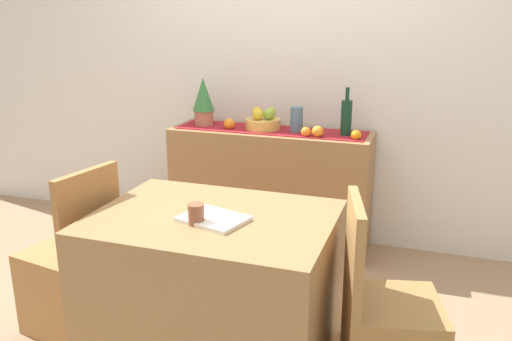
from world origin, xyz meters
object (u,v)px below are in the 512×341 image
ceramic_vase (297,120)px  chair_by_corner (387,340)px  fruit_bowl (263,124)px  coffee_cup (196,214)px  potted_plant (203,101)px  open_book (213,219)px  chair_near_window (73,282)px  dining_table (215,288)px  sideboard_console (270,189)px  wine_bottle (346,117)px

ceramic_vase → chair_by_corner: 1.70m
fruit_bowl → coffee_cup: (0.17, -1.48, -0.10)m
potted_plant → coffee_cup: potted_plant is taller
fruit_bowl → chair_by_corner: (1.01, -1.36, -0.62)m
potted_plant → chair_by_corner: size_ratio=0.38×
fruit_bowl → open_book: (0.23, -1.42, -0.14)m
chair_near_window → coffee_cup: bearing=-8.3°
dining_table → chair_near_window: chair_near_window is taller
chair_by_corner → ceramic_vase: bearing=119.6°
sideboard_console → open_book: bearing=-83.0°
ceramic_vase → potted_plant: bearing=180.0°
potted_plant → coffee_cup: (0.62, -1.48, -0.24)m
potted_plant → coffee_cup: bearing=-67.3°
fruit_bowl → wine_bottle: size_ratio=0.76×
wine_bottle → dining_table: 1.53m
sideboard_console → ceramic_vase: bearing=0.0°
open_book → chair_near_window: chair_near_window is taller
sideboard_console → coffee_cup: (0.12, -1.48, 0.36)m
dining_table → fruit_bowl: bearing=98.5°
open_book → chair_by_corner: bearing=19.7°
fruit_bowl → chair_near_window: (-0.61, -1.36, -0.62)m
chair_near_window → wine_bottle: bearing=49.1°
dining_table → open_book: open_book is taller
coffee_cup → chair_by_corner: (0.84, 0.11, -0.52)m
ceramic_vase → chair_by_corner: ceramic_vase is taller
ceramic_vase → open_book: (-0.01, -1.42, -0.18)m
fruit_bowl → wine_bottle: 0.58m
open_book → fruit_bowl: bearing=114.9°
open_book → coffee_cup: bearing=-117.7°
ceramic_vase → open_book: 1.43m
wine_bottle → open_book: bearing=-103.6°
potted_plant → ceramic_vase: bearing=-0.0°
sideboard_console → coffee_cup: sideboard_console is taller
wine_bottle → chair_by_corner: wine_bottle is taller
fruit_bowl → chair_near_window: 1.62m
open_book → potted_plant: bearing=131.2°
potted_plant → open_book: size_ratio=1.22×
fruit_bowl → open_book: fruit_bowl is taller
chair_near_window → chair_by_corner: same height
chair_near_window → potted_plant: bearing=83.2°
chair_near_window → fruit_bowl: bearing=65.9°
fruit_bowl → coffee_cup: fruit_bowl is taller
sideboard_console → chair_near_window: (-0.66, -1.36, -0.16)m
fruit_bowl → coffee_cup: 1.49m
ceramic_vase → coffee_cup: (-0.06, -1.48, -0.15)m
potted_plant → chair_near_window: 1.57m
dining_table → ceramic_vase: bearing=88.5°
dining_table → open_book: (0.03, -0.06, 0.38)m
fruit_bowl → potted_plant: (-0.44, 0.00, 0.14)m
open_book → chair_by_corner: 0.92m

